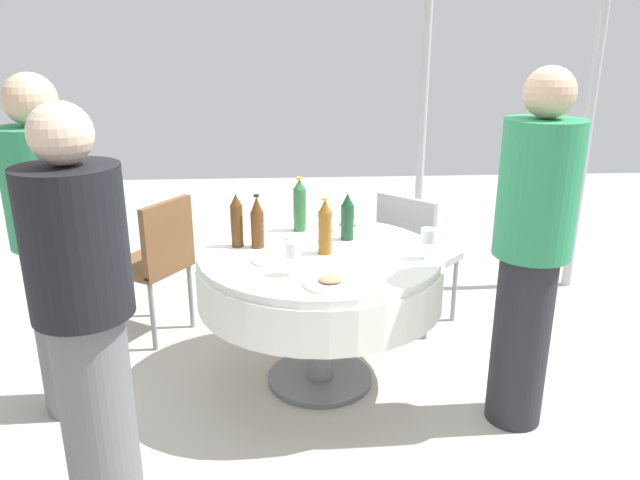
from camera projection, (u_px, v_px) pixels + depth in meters
ground_plane at (320, 380)px, 3.28m from camera, size 10.00×10.00×0.00m
dining_table at (320, 280)px, 3.10m from camera, size 1.25×1.25×0.74m
bottle_amber_front at (325, 228)px, 2.98m from camera, size 0.07×0.07×0.29m
bottle_brown_left at (237, 221)px, 3.08m from camera, size 0.06×0.06×0.29m
bottle_dark_green_right at (347, 217)px, 3.20m from camera, size 0.07×0.07×0.26m
bottle_green_outer at (300, 206)px, 3.34m from camera, size 0.07×0.07×0.30m
bottle_brown_inner at (257, 223)px, 3.07m from camera, size 0.07×0.07×0.28m
wine_glass_outer at (293, 251)px, 2.71m from camera, size 0.07×0.07×0.16m
wine_glass_inner at (428, 237)px, 2.92m from camera, size 0.07×0.07×0.15m
plate_mid at (348, 226)px, 3.43m from camera, size 0.23×0.23×0.04m
plate_north at (275, 259)px, 2.92m from camera, size 0.23×0.23×0.02m
plate_east at (330, 282)px, 2.63m from camera, size 0.24×0.24×0.04m
knife_left at (385, 276)px, 2.73m from camera, size 0.10×0.17×0.00m
fork_right at (390, 247)px, 3.11m from camera, size 0.17×0.08×0.00m
knife_outer at (328, 263)px, 2.88m from camera, size 0.18×0.06×0.00m
folded_napkin at (302, 239)px, 3.19m from camera, size 0.17×0.17×0.02m
person_front at (86, 324)px, 2.08m from camera, size 0.34×0.34×1.58m
person_left at (52, 246)px, 2.78m from camera, size 0.34×0.34×1.63m
person_right at (531, 249)px, 2.69m from camera, size 0.34×0.34×1.66m
chair_near at (413, 250)px, 3.74m from camera, size 0.57×0.57×0.87m
chair_west at (157, 257)px, 3.62m from camera, size 0.55×0.55×0.87m
tent_pole_main at (424, 90)px, 5.18m from camera, size 0.07×0.07×2.68m
tent_pole_secondary at (590, 108)px, 4.14m from camera, size 0.07×0.07×2.61m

